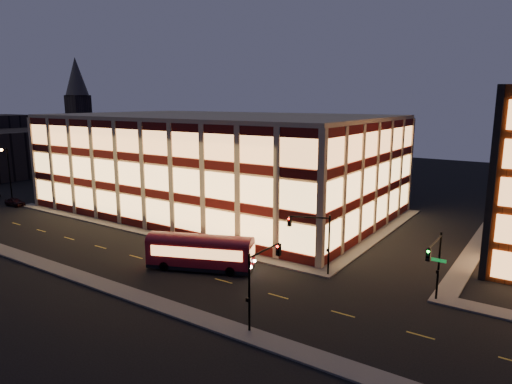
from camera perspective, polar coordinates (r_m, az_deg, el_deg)
The scene contains 15 objects.
ground at distance 58.09m, azimuth -12.95°, elevation -5.54°, with size 200.00×200.00×0.00m, color black.
sidewalk_office_south at distance 60.86m, azimuth -14.20°, elevation -4.75°, with size 54.00×2.00×0.15m, color #514F4C.
sidewalk_office_east at distance 59.83m, azimuth 15.20°, elevation -5.08°, with size 2.00×30.00×0.15m, color #514F4C.
sidewalk_tower_west at distance 57.48m, azimuth 25.67°, elevation -6.50°, with size 2.00×30.00×0.15m, color #514F4C.
sidewalk_near at distance 50.63m, azimuth -23.85°, elevation -8.70°, with size 100.00×2.00×0.15m, color #514F4C.
office_building at distance 70.65m, azimuth -4.80°, elevation 3.72°, with size 50.45×30.45×14.50m.
bg_building_a at distance 117.66m, azimuth -27.54°, elevation 4.43°, with size 18.00×28.00×10.00m, color #2D2621.
church_tower at distance 135.69m, azimuth -21.15°, elevation 7.41°, with size 5.00×5.00×18.00m, color #2D2621.
church_spire at distance 135.62m, azimuth -21.58°, elevation 13.31°, with size 6.00×6.00×10.00m, color #4C473F.
traffic_signal_far at distance 44.07m, azimuth 7.30°, elevation -5.19°, with size 3.79×1.87×6.00m.
traffic_signal_right at distance 39.75m, azimuth 21.53°, elevation -7.79°, with size 1.20×4.37×6.00m.
traffic_signal_near at distance 34.20m, azimuth 0.58°, elevation -10.03°, with size 0.32×4.45×6.00m.
street_lamp_a at distance 85.04m, azimuth -28.59°, elevation 2.46°, with size 0.44×1.22×9.02m.
trolley_bus at distance 46.04m, azimuth -6.98°, elevation -7.23°, with size 10.80×6.43×3.58m.
parked_car_0 at distance 82.63m, azimuth -27.91°, elevation -1.10°, with size 1.55×3.86×1.31m, color black.
Camera 1 is at (41.05, -37.60, 16.61)m, focal length 32.00 mm.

